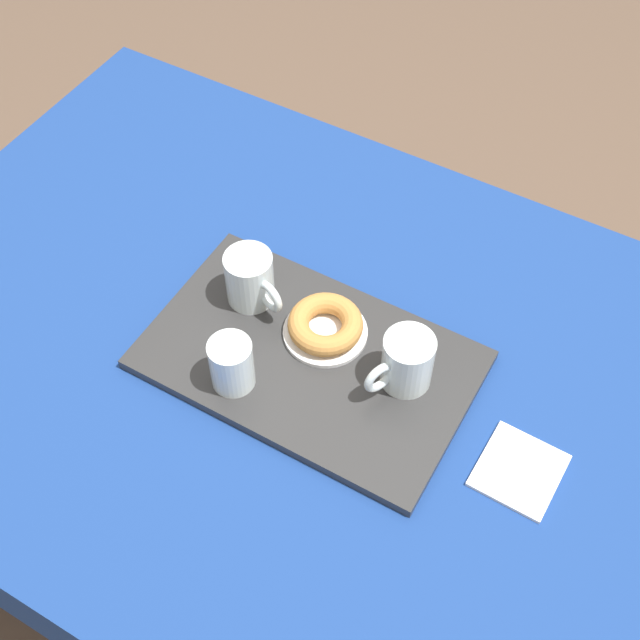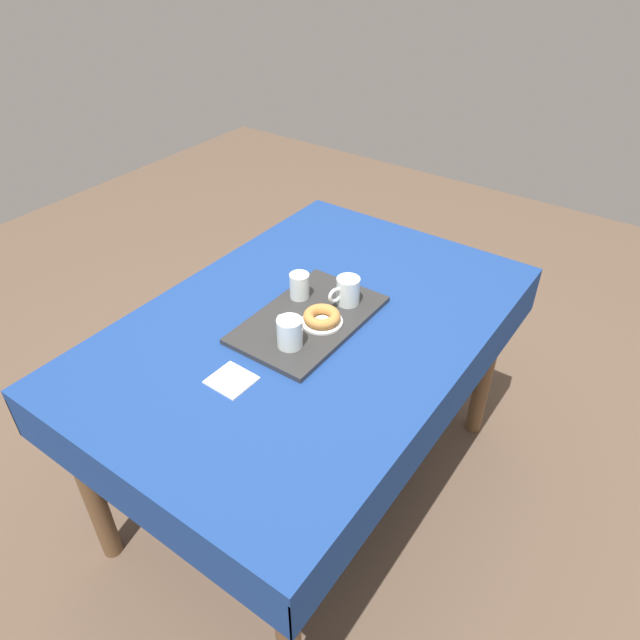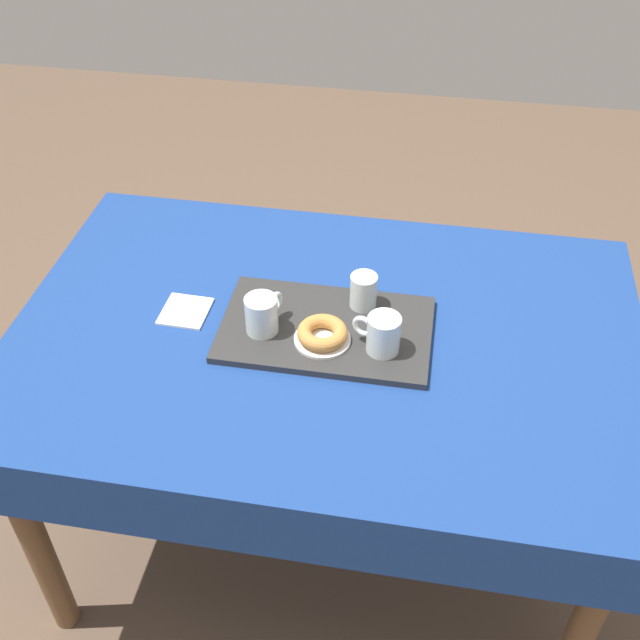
# 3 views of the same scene
# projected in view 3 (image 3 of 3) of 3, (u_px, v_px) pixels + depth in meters

# --- Properties ---
(ground_plane) EXTENTS (6.00, 6.00, 0.00)m
(ground_plane) POSITION_uv_depth(u_px,v_px,m) (325.00, 528.00, 2.26)
(ground_plane) COLOR brown
(dining_table) EXTENTS (1.44, 0.97, 0.78)m
(dining_table) POSITION_uv_depth(u_px,v_px,m) (326.00, 364.00, 1.81)
(dining_table) COLOR navy
(dining_table) RESTS_ON ground
(serving_tray) EXTENTS (0.48, 0.29, 0.02)m
(serving_tray) POSITION_uv_depth(u_px,v_px,m) (327.00, 330.00, 1.74)
(serving_tray) COLOR #2D2D2D
(serving_tray) RESTS_ON dining_table
(tea_mug_left) EXTENTS (0.11, 0.07, 0.09)m
(tea_mug_left) POSITION_uv_depth(u_px,v_px,m) (383.00, 335.00, 1.65)
(tea_mug_left) COLOR silver
(tea_mug_left) RESTS_ON serving_tray
(tea_mug_right) EXTENTS (0.07, 0.11, 0.09)m
(tea_mug_right) POSITION_uv_depth(u_px,v_px,m) (262.00, 315.00, 1.70)
(tea_mug_right) COLOR silver
(tea_mug_right) RESTS_ON serving_tray
(water_glass_near) EXTENTS (0.06, 0.06, 0.08)m
(water_glass_near) POSITION_uv_depth(u_px,v_px,m) (363.00, 293.00, 1.77)
(water_glass_near) COLOR silver
(water_glass_near) RESTS_ON serving_tray
(donut_plate_left) EXTENTS (0.13, 0.13, 0.01)m
(donut_plate_left) POSITION_uv_depth(u_px,v_px,m) (321.00, 339.00, 1.70)
(donut_plate_left) COLOR white
(donut_plate_left) RESTS_ON serving_tray
(sugar_donut_left) EXTENTS (0.11, 0.11, 0.03)m
(sugar_donut_left) POSITION_uv_depth(u_px,v_px,m) (321.00, 333.00, 1.68)
(sugar_donut_left) COLOR #BC7F3D
(sugar_donut_left) RESTS_ON donut_plate_left
(paper_napkin) EXTENTS (0.11, 0.12, 0.01)m
(paper_napkin) POSITION_uv_depth(u_px,v_px,m) (185.00, 311.00, 1.80)
(paper_napkin) COLOR white
(paper_napkin) RESTS_ON dining_table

